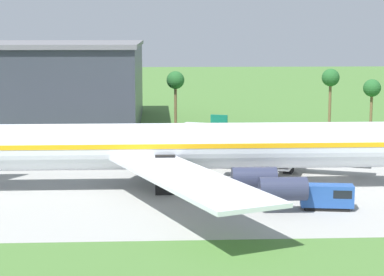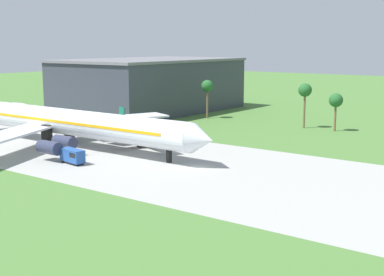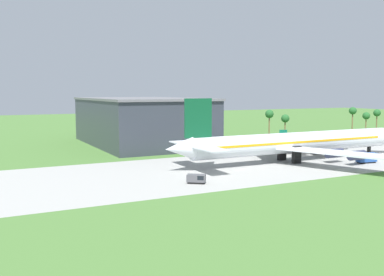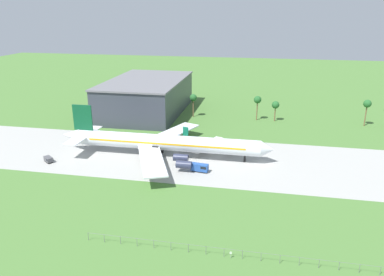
% 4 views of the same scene
% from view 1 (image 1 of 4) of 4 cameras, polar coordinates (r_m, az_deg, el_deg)
% --- Properties ---
extents(jet_airliner, '(79.68, 58.21, 17.97)m').
position_cam_1_polar(jet_airliner, '(86.29, -0.87, -0.70)').
color(jet_airliner, silver).
rests_on(jet_airliner, ground_plane).
extents(regional_aircraft, '(21.93, 20.01, 7.77)m').
position_cam_1_polar(regional_aircraft, '(97.34, 7.89, -1.35)').
color(regional_aircraft, white).
rests_on(regional_aircraft, ground_plane).
extents(fuel_truck, '(5.97, 2.82, 2.82)m').
position_cam_1_polar(fuel_truck, '(78.15, 11.13, -4.73)').
color(fuel_truck, black).
rests_on(fuel_truck, ground_plane).
extents(terminal_building, '(36.72, 61.20, 17.34)m').
position_cam_1_polar(terminal_building, '(145.10, -11.47, 4.30)').
color(terminal_building, '#333842').
rests_on(terminal_building, ground_plane).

